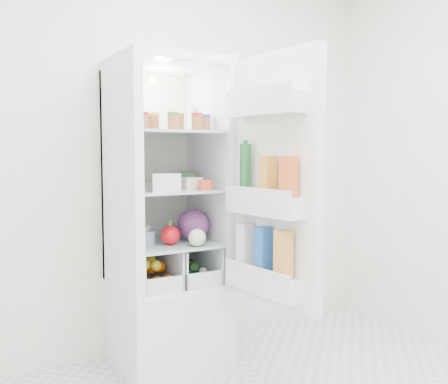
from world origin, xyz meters
TOP-DOWN VIEW (x-y plane):
  - room_walls at (0.00, 0.00)m, footprint 3.02×3.02m
  - refrigerator at (-0.20, 1.25)m, footprint 0.60×0.60m
  - shelf_low at (-0.20, 1.19)m, footprint 0.49×0.53m
  - shelf_mid at (-0.20, 1.19)m, footprint 0.49×0.53m
  - shelf_top at (-0.20, 1.19)m, footprint 0.49×0.53m
  - crisper_left at (-0.32, 1.19)m, footprint 0.23×0.46m
  - crisper_right at (-0.08, 1.19)m, footprint 0.23×0.46m
  - condiment_jars at (-0.20, 1.07)m, footprint 0.46×0.16m
  - squeeze_bottle at (0.01, 1.31)m, footprint 0.06×0.06m
  - tub_white at (-0.28, 1.02)m, footprint 0.20×0.20m
  - tub_cream at (-0.10, 1.11)m, footprint 0.13×0.13m
  - tin_red at (-0.05, 1.00)m, footprint 0.11×0.11m
  - foil_tray at (-0.29, 1.29)m, footprint 0.18×0.15m
  - tub_green at (-0.03, 1.32)m, footprint 0.15×0.18m
  - red_cabbage at (-0.06, 1.15)m, footprint 0.19×0.19m
  - bell_pepper at (-0.23, 1.09)m, footprint 0.11×0.11m
  - mushroom_bowl at (-0.36, 1.20)m, footprint 0.21×0.21m
  - salad_bag at (-0.12, 0.98)m, footprint 0.10×0.10m
  - citrus_pile at (-0.33, 1.15)m, footprint 0.20×0.31m
  - veg_pile at (-0.07, 1.18)m, footprint 0.16×0.30m
  - fridge_door at (0.13, 0.61)m, footprint 0.22×0.60m

SIDE VIEW (x-z plane):
  - veg_pile at x=-0.07m, z-range 0.51..0.61m
  - citrus_pile at x=-0.33m, z-range 0.51..0.67m
  - crisper_left at x=-0.32m, z-range 0.50..0.72m
  - crisper_right at x=-0.08m, z-range 0.50..0.72m
  - refrigerator at x=-0.20m, z-range -0.23..1.57m
  - shelf_low at x=-0.20m, z-range 0.73..0.75m
  - mushroom_bowl at x=-0.36m, z-range 0.75..0.83m
  - salad_bag at x=-0.12m, z-range 0.75..0.85m
  - bell_pepper at x=-0.23m, z-range 0.75..0.86m
  - red_cabbage at x=-0.06m, z-range 0.75..0.93m
  - shelf_mid at x=-0.20m, z-range 1.04..1.06m
  - foil_tray at x=-0.29m, z-range 1.06..1.10m
  - tin_red at x=-0.05m, z-range 1.06..1.11m
  - tub_cream at x=-0.10m, z-range 1.06..1.12m
  - fridge_door at x=0.13m, z-range 0.44..1.74m
  - tub_green at x=-0.03m, z-range 1.06..1.14m
  - tub_white at x=-0.28m, z-range 1.06..1.15m
  - shelf_top at x=-0.20m, z-range 1.37..1.39m
  - condiment_jars at x=-0.20m, z-range 1.39..1.47m
  - squeeze_bottle at x=0.01m, z-range 1.39..1.55m
  - room_walls at x=0.00m, z-range 0.29..2.90m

